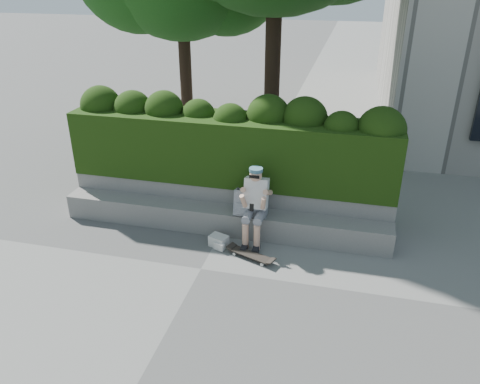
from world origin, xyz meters
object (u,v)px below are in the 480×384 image
(person, at_px, (255,202))
(backpack_ground, at_px, (219,241))
(skateboard, at_px, (251,255))
(backpack_plaid, at_px, (243,203))

(person, height_order, backpack_ground, person)
(person, relative_size, skateboard, 1.72)
(person, bearing_deg, backpack_plaid, 160.47)
(person, height_order, skateboard, person)
(skateboard, relative_size, backpack_plaid, 1.76)
(person, distance_m, skateboard, 0.90)
(skateboard, height_order, backpack_plaid, backpack_plaid)
(person, xyz_separation_m, backpack_plaid, (-0.23, 0.08, -0.07))
(backpack_plaid, xyz_separation_m, backpack_ground, (-0.34, -0.42, -0.58))
(person, relative_size, backpack_ground, 4.52)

